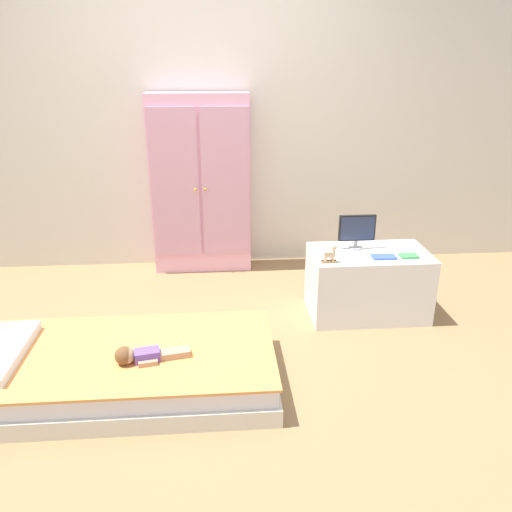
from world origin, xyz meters
TOP-DOWN VIEW (x-y plane):
  - ground_plane at (0.00, 0.00)m, footprint 10.00×10.00m
  - back_wall at (0.00, 1.57)m, footprint 6.40×0.05m
  - bed at (-0.46, -0.27)m, footprint 1.71×0.83m
  - doll at (-0.33, -0.38)m, footprint 0.39×0.15m
  - wardrobe at (-0.03, 1.41)m, footprint 0.81×0.27m
  - tv_stand at (1.15, 0.47)m, footprint 0.81×0.48m
  - tv_monitor at (1.06, 0.55)m, footprint 0.25×0.10m
  - rocking_horse_toy at (0.83, 0.32)m, footprint 0.10×0.04m
  - book_blue at (1.21, 0.37)m, footprint 0.16×0.09m
  - book_green at (1.38, 0.37)m, footprint 0.12×0.08m

SIDE VIEW (x-z plane):
  - ground_plane at x=0.00m, z-range -0.02..0.00m
  - bed at x=-0.46m, z-range 0.00..0.22m
  - tv_stand at x=1.15m, z-range 0.00..0.47m
  - doll at x=-0.33m, z-range 0.21..0.31m
  - book_blue at x=1.21m, z-range 0.47..0.48m
  - book_green at x=1.38m, z-range 0.47..0.48m
  - rocking_horse_toy at x=0.83m, z-range 0.46..0.59m
  - tv_monitor at x=1.06m, z-range 0.48..0.73m
  - wardrobe at x=-0.03m, z-range 0.00..1.47m
  - back_wall at x=0.00m, z-range 0.00..2.70m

